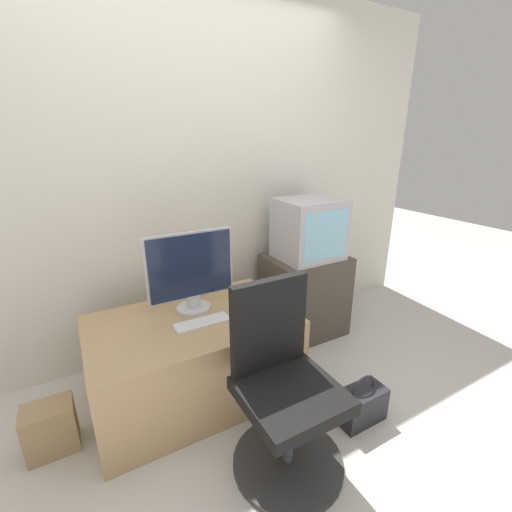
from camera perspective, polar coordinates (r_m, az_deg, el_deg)
ground_plane at (r=2.07m, az=5.04°, el=-30.92°), size 12.00×12.00×0.00m
wall_back at (r=2.54m, az=-11.40°, el=12.42°), size 4.40×0.05×2.60m
desk at (r=2.29m, az=-10.22°, el=-16.20°), size 1.22×0.75×0.54m
side_stand at (r=2.90m, az=8.03°, el=-6.39°), size 0.62×0.49×0.68m
main_monitor at (r=2.14m, az=-10.74°, el=-2.66°), size 0.55×0.21×0.51m
keyboard at (r=2.08m, az=-8.92°, el=-10.90°), size 0.33×0.11×0.01m
mouse at (r=2.13m, az=-2.79°, el=-9.70°), size 0.06×0.03×0.02m
crt_tv at (r=2.68m, az=8.86°, el=4.44°), size 0.47×0.41×0.47m
office_chair at (r=1.81m, az=4.56°, el=-22.08°), size 0.56×0.56×0.95m
cardboard_box_lower at (r=2.28m, az=-31.01°, el=-23.41°), size 0.24×0.17×0.28m
handbag at (r=2.26m, az=17.12°, el=-22.56°), size 0.29×0.15×0.31m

